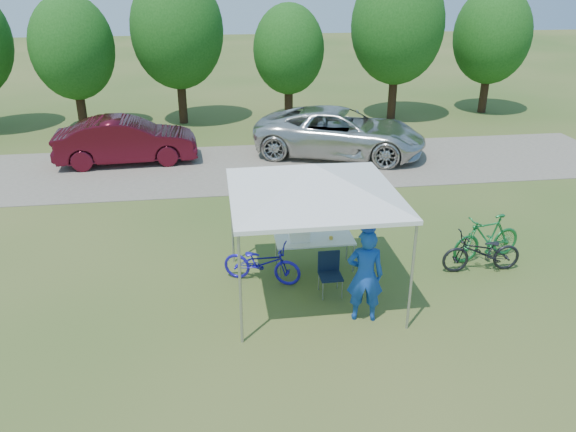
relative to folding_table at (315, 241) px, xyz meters
name	(u,v)px	position (x,y,z in m)	size (l,w,h in m)	color
ground	(311,291)	(-0.24, -0.98, -0.65)	(100.00, 100.00, 0.00)	#2D5119
gravel_strip	(269,166)	(-0.24, 7.02, -0.64)	(24.00, 5.00, 0.02)	gray
canopy	(314,168)	(-0.24, -0.98, 2.00)	(4.53, 4.53, 3.00)	#A5A5AA
treeline	(245,36)	(-0.53, 13.06, 2.88)	(24.89, 4.28, 6.30)	#382314
folding_table	(315,241)	(0.00, 0.00, 0.00)	(1.69, 0.70, 0.69)	white
folding_chair	(330,269)	(0.12, -1.03, -0.14)	(0.45, 0.46, 0.87)	#0E1A33
cooler	(299,233)	(-0.34, 0.00, 0.21)	(0.46, 0.31, 0.33)	white
ice_cream_cup	(331,238)	(0.35, -0.05, 0.07)	(0.08, 0.08, 0.06)	gold
cyclist	(365,275)	(0.55, -2.05, 0.27)	(0.67, 0.44, 1.84)	#1441A9
bike_blue	(262,263)	(-1.19, -0.42, -0.21)	(0.58, 1.66, 0.87)	#1E14B6
bike_green	(487,238)	(3.89, -0.12, -0.13)	(0.49, 1.74, 1.05)	#186E31
bike_dark	(482,252)	(3.54, -0.64, -0.20)	(0.60, 1.72, 0.90)	black
minivan	(340,132)	(2.34, 7.90, 0.18)	(2.70, 5.86, 1.63)	silver
sedan	(126,140)	(-4.92, 8.07, 0.13)	(1.61, 4.61, 1.52)	#460B17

